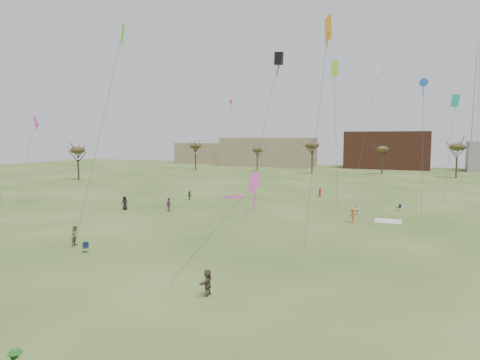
% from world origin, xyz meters
% --- Properties ---
extents(ground, '(260.00, 260.00, 0.00)m').
position_xyz_m(ground, '(0.00, 0.00, 0.00)').
color(ground, '#2D4E18').
rests_on(ground, ground).
extents(spectator_fore_b, '(0.94, 1.09, 1.92)m').
position_xyz_m(spectator_fore_b, '(-11.35, 0.17, 0.96)').
color(spectator_fore_b, '#867555').
rests_on(spectator_fore_b, ground).
extents(spectator_fore_c, '(0.62, 1.61, 1.70)m').
position_xyz_m(spectator_fore_c, '(5.80, -6.05, 0.85)').
color(spectator_fore_c, brown).
rests_on(spectator_fore_c, ground).
extents(flyer_mid_a, '(1.05, 0.84, 1.88)m').
position_xyz_m(flyer_mid_a, '(-20.24, 18.14, 0.94)').
color(flyer_mid_a, black).
rests_on(flyer_mid_a, ground).
extents(flyer_mid_b, '(1.17, 1.31, 1.76)m').
position_xyz_m(flyer_mid_b, '(10.13, 21.77, 0.88)').
color(flyer_mid_b, orange).
rests_on(flyer_mid_b, ground).
extents(spectator_mid_d, '(0.65, 1.17, 1.88)m').
position_xyz_m(spectator_mid_d, '(-13.91, 19.46, 0.94)').
color(spectator_mid_d, '#8B3A78').
rests_on(spectator_mid_d, ground).
extents(spectator_mid_e, '(0.99, 0.98, 1.62)m').
position_xyz_m(spectator_mid_e, '(9.83, 27.19, 0.81)').
color(spectator_mid_e, white).
rests_on(spectator_mid_e, ground).
extents(flyer_far_a, '(1.32, 1.18, 1.45)m').
position_xyz_m(flyer_far_a, '(-17.13, 30.36, 0.72)').
color(flyer_far_a, '#246C3C').
rests_on(flyer_far_a, ground).
extents(flyer_far_b, '(0.77, 0.84, 1.44)m').
position_xyz_m(flyer_far_b, '(1.22, 42.59, 0.72)').
color(flyer_far_b, '#AF271E').
rests_on(flyer_far_b, ground).
extents(blanket_cream, '(3.23, 3.23, 0.03)m').
position_xyz_m(blanket_cream, '(13.95, 24.37, 0.00)').
color(blanket_cream, silver).
rests_on(blanket_cream, ground).
extents(blanket_plum, '(5.02, 5.02, 0.03)m').
position_xyz_m(blanket_plum, '(-11.73, 36.20, 0.00)').
color(blanket_plum, '#AC3578').
rests_on(blanket_plum, ground).
extents(camp_chair_left, '(0.72, 0.73, 0.87)m').
position_xyz_m(camp_chair_left, '(-8.81, -1.28, 0.26)').
color(camp_chair_left, '#131E36').
rests_on(camp_chair_left, ground).
extents(camp_chair_right, '(0.74, 0.73, 0.87)m').
position_xyz_m(camp_chair_right, '(14.51, 32.83, 0.26)').
color(camp_chair_right, '#151438').
rests_on(camp_chair_right, ground).
extents(kites_aloft, '(75.85, 70.36, 23.26)m').
position_xyz_m(kites_aloft, '(3.85, 34.70, 19.02)').
color(kites_aloft, red).
rests_on(kites_aloft, ground).
extents(tree_line, '(117.44, 49.32, 8.91)m').
position_xyz_m(tree_line, '(-2.85, 79.12, 7.09)').
color(tree_line, '#3A2B1E').
rests_on(tree_line, ground).
extents(building_tan, '(32.00, 14.00, 10.00)m').
position_xyz_m(building_tan, '(-35.00, 115.00, 5.00)').
color(building_tan, '#937F60').
rests_on(building_tan, ground).
extents(building_brick, '(26.00, 16.00, 12.00)m').
position_xyz_m(building_brick, '(5.00, 120.00, 6.00)').
color(building_brick, brown).
rests_on(building_brick, ground).
extents(building_tan_west, '(20.00, 12.00, 8.00)m').
position_xyz_m(building_tan_west, '(-65.00, 122.00, 4.00)').
color(building_tan_west, '#937F60').
rests_on(building_tan_west, ground).
extents(radio_tower, '(1.51, 1.72, 41.00)m').
position_xyz_m(radio_tower, '(30.00, 125.00, 19.21)').
color(radio_tower, '#9EA3A8').
rests_on(radio_tower, ground).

